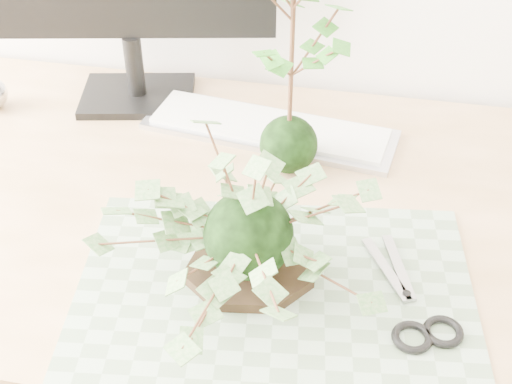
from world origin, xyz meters
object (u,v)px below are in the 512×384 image
(ivy_kokedama, at_px, (248,202))
(keyboard, at_px, (269,128))
(desk, at_px, (310,259))
(maple_kokedama, at_px, (293,11))

(ivy_kokedama, bearing_deg, keyboard, 95.99)
(desk, distance_m, ivy_kokedama, 0.27)
(ivy_kokedama, bearing_deg, maple_kokedama, 87.50)
(desk, height_order, keyboard, keyboard)
(ivy_kokedama, distance_m, keyboard, 0.36)
(desk, distance_m, keyboard, 0.24)
(desk, height_order, ivy_kokedama, ivy_kokedama)
(ivy_kokedama, distance_m, maple_kokedama, 0.28)
(desk, bearing_deg, keyboard, 117.10)
(desk, xyz_separation_m, ivy_kokedama, (-0.06, -0.14, 0.21))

